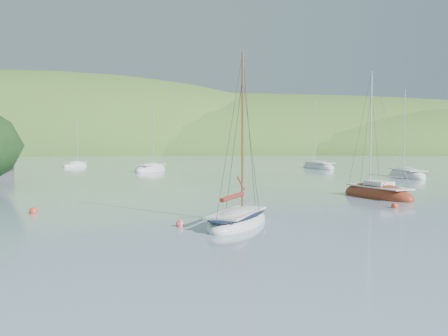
{
  "coord_description": "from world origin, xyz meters",
  "views": [
    {
      "loc": [
        -0.32,
        -22.97,
        4.58
      ],
      "look_at": [
        1.48,
        8.0,
        2.79
      ],
      "focal_mm": 40.0,
      "sensor_mm": 36.0,
      "label": 1
    }
  ],
  "objects": [
    {
      "name": "shoreline_hills",
      "position": [
        -9.66,
        172.42,
        0.0
      ],
      "size": [
        690.0,
        135.0,
        56.0
      ],
      "color": "#326125",
      "rests_on": "ground"
    },
    {
      "name": "distant_sloop_b",
      "position": [
        19.07,
        54.44,
        0.19
      ],
      "size": [
        4.97,
        8.66,
        11.68
      ],
      "rotation": [
        0.0,
        0.0,
        0.27
      ],
      "color": "silver",
      "rests_on": "ground"
    },
    {
      "name": "distant_sloop_d",
      "position": [
        25.17,
        35.51,
        0.19
      ],
      "size": [
        2.88,
        8.12,
        11.58
      ],
      "rotation": [
        0.0,
        0.0,
        0.0
      ],
      "color": "silver",
      "rests_on": "ground"
    },
    {
      "name": "daysailer_white",
      "position": [
        1.95,
        3.42,
        0.22
      ],
      "size": [
        4.83,
        6.86,
        9.93
      ],
      "rotation": [
        0.0,
        0.0,
        -0.43
      ],
      "color": "silver",
      "rests_on": "ground"
    },
    {
      "name": "mooring_buoys",
      "position": [
        -0.54,
        7.2,
        0.12
      ],
      "size": [
        23.84,
        6.8,
        0.5
      ],
      "color": "#FF6258",
      "rests_on": "ground"
    },
    {
      "name": "sloop_red",
      "position": [
        14.06,
        15.4,
        0.21
      ],
      "size": [
        5.02,
        7.73,
        10.83
      ],
      "rotation": [
        0.0,
        0.0,
        0.37
      ],
      "color": "maroon",
      "rests_on": "ground"
    },
    {
      "name": "distant_sloop_a",
      "position": [
        -6.74,
        49.36,
        0.19
      ],
      "size": [
        5.54,
        8.26,
        11.14
      ],
      "rotation": [
        0.0,
        0.0,
        -0.39
      ],
      "color": "silver",
      "rests_on": "ground"
    },
    {
      "name": "distant_sloop_c",
      "position": [
        -20.35,
        61.46,
        0.16
      ],
      "size": [
        4.25,
        6.44,
        8.68
      ],
      "rotation": [
        0.0,
        0.0,
        -0.38
      ],
      "color": "silver",
      "rests_on": "ground"
    },
    {
      "name": "ground",
      "position": [
        0.0,
        0.0,
        0.0
      ],
      "size": [
        700.0,
        700.0,
        0.0
      ],
      "primitive_type": "plane",
      "color": "#71919D",
      "rests_on": "ground"
    }
  ]
}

